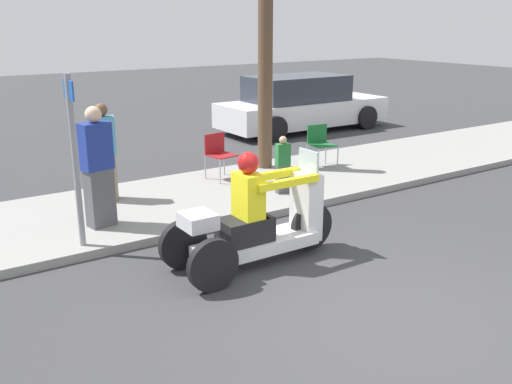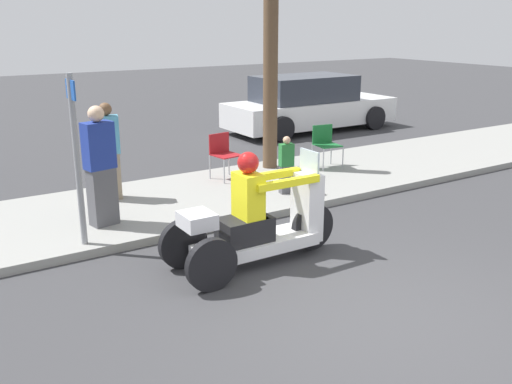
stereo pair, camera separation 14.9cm
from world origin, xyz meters
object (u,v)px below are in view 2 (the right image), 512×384
(spectator_with_child, at_px, (108,153))
(spectator_mid_group, at_px, (100,169))
(motorcycle_trike, at_px, (257,225))
(parked_car_lot_right, at_px, (309,105))
(folding_chair_curbside, at_px, (325,142))
(tree_trunk, at_px, (270,84))
(spectator_far_back, at_px, (286,166))
(street_sign, at_px, (77,154))
(folding_chair_set_back, at_px, (223,151))

(spectator_with_child, height_order, spectator_mid_group, spectator_mid_group)
(motorcycle_trike, height_order, parked_car_lot_right, parked_car_lot_right)
(folding_chair_curbside, height_order, tree_trunk, tree_trunk)
(spectator_far_back, height_order, folding_chair_curbside, spectator_far_back)
(motorcycle_trike, height_order, folding_chair_curbside, motorcycle_trike)
(spectator_with_child, relative_size, folding_chair_curbside, 1.91)
(tree_trunk, relative_size, street_sign, 1.49)
(spectator_mid_group, height_order, tree_trunk, tree_trunk)
(spectator_far_back, height_order, spectator_mid_group, spectator_mid_group)
(spectator_far_back, distance_m, tree_trunk, 2.13)
(spectator_with_child, bearing_deg, parked_car_lot_right, 27.91)
(folding_chair_curbside, bearing_deg, spectator_far_back, -147.67)
(motorcycle_trike, bearing_deg, tree_trunk, 54.25)
(spectator_with_child, bearing_deg, spectator_mid_group, -113.14)
(parked_car_lot_right, xyz_separation_m, tree_trunk, (-3.41, -3.23, 1.05))
(street_sign, bearing_deg, motorcycle_trike, -41.16)
(street_sign, bearing_deg, parked_car_lot_right, 34.56)
(tree_trunk, bearing_deg, spectator_far_back, -114.82)
(folding_chair_curbside, height_order, street_sign, street_sign)
(motorcycle_trike, height_order, folding_chair_set_back, motorcycle_trike)
(folding_chair_set_back, relative_size, tree_trunk, 0.25)
(spectator_mid_group, bearing_deg, street_sign, -128.04)
(spectator_far_back, relative_size, folding_chair_set_back, 1.19)
(spectator_with_child, xyz_separation_m, folding_chair_curbside, (4.29, -0.20, -0.25))
(spectator_with_child, xyz_separation_m, spectator_mid_group, (-0.49, -1.14, 0.06))
(motorcycle_trike, distance_m, spectator_far_back, 2.67)
(spectator_mid_group, bearing_deg, spectator_with_child, 66.86)
(motorcycle_trike, xyz_separation_m, spectator_mid_group, (-1.26, 2.08, 0.43))
(folding_chair_curbside, bearing_deg, spectator_with_child, 177.34)
(motorcycle_trike, height_order, spectator_far_back, motorcycle_trike)
(motorcycle_trike, xyz_separation_m, spectator_far_back, (1.82, 1.95, 0.08))
(tree_trunk, bearing_deg, street_sign, -154.20)
(folding_chair_set_back, bearing_deg, tree_trunk, 10.52)
(motorcycle_trike, distance_m, spectator_mid_group, 2.47)
(spectator_far_back, distance_m, folding_chair_set_back, 1.46)
(spectator_far_back, xyz_separation_m, spectator_with_child, (-2.59, 1.27, 0.29))
(motorcycle_trike, distance_m, parked_car_lot_right, 9.06)
(spectator_far_back, bearing_deg, spectator_mid_group, 177.61)
(spectator_mid_group, distance_m, parked_car_lot_right, 8.65)
(motorcycle_trike, bearing_deg, spectator_with_child, 103.43)
(motorcycle_trike, height_order, spectator_with_child, spectator_with_child)
(tree_trunk, bearing_deg, spectator_with_child, -174.10)
(motorcycle_trike, bearing_deg, folding_chair_curbside, 40.71)
(folding_chair_set_back, bearing_deg, street_sign, -149.22)
(spectator_far_back, relative_size, parked_car_lot_right, 0.20)
(spectator_mid_group, relative_size, tree_trunk, 0.52)
(spectator_with_child, height_order, tree_trunk, tree_trunk)
(spectator_with_child, height_order, folding_chair_curbside, spectator_with_child)
(folding_chair_curbside, relative_size, folding_chair_set_back, 1.00)
(motorcycle_trike, relative_size, tree_trunk, 0.71)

